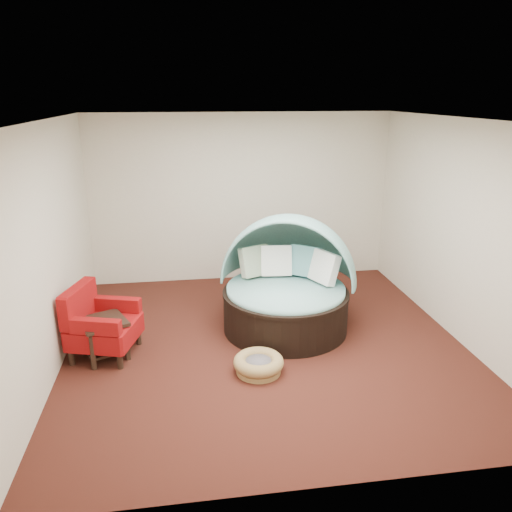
{
  "coord_description": "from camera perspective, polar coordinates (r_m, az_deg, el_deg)",
  "views": [
    {
      "loc": [
        -0.99,
        -5.68,
        3.08
      ],
      "look_at": [
        -0.04,
        0.6,
        1.0
      ],
      "focal_mm": 35.0,
      "sensor_mm": 36.0,
      "label": 1
    }
  ],
  "objects": [
    {
      "name": "wall_left",
      "position": [
        6.12,
        -22.5,
        0.74
      ],
      "size": [
        0.0,
        5.0,
        5.0
      ],
      "primitive_type": "plane",
      "rotation": [
        1.57,
        0.0,
        1.57
      ],
      "color": "beige",
      "rests_on": "floor"
    },
    {
      "name": "side_table",
      "position": [
        6.36,
        -17.0,
        -8.46
      ],
      "size": [
        0.68,
        0.68,
        0.49
      ],
      "rotation": [
        0.0,
        0.0,
        0.43
      ],
      "color": "black",
      "rests_on": "floor"
    },
    {
      "name": "wall_back",
      "position": [
        8.41,
        -1.64,
        6.58
      ],
      "size": [
        5.0,
        0.0,
        5.0
      ],
      "primitive_type": "plane",
      "rotation": [
        1.57,
        0.0,
        0.0
      ],
      "color": "beige",
      "rests_on": "floor"
    },
    {
      "name": "red_armchair",
      "position": [
        6.42,
        -17.44,
        -7.4
      ],
      "size": [
        0.94,
        0.94,
        0.88
      ],
      "rotation": [
        0.0,
        0.0,
        -0.29
      ],
      "color": "black",
      "rests_on": "floor"
    },
    {
      "name": "canopy_daybed",
      "position": [
        6.75,
        3.57,
        -2.41
      ],
      "size": [
        2.21,
        2.18,
        1.55
      ],
      "rotation": [
        0.0,
        0.0,
        -0.35
      ],
      "color": "black",
      "rests_on": "floor"
    },
    {
      "name": "wall_front",
      "position": [
        3.73,
        7.83,
        -8.85
      ],
      "size": [
        5.0,
        0.0,
        5.0
      ],
      "primitive_type": "plane",
      "rotation": [
        -1.57,
        0.0,
        0.0
      ],
      "color": "beige",
      "rests_on": "floor"
    },
    {
      "name": "wall_right",
      "position": [
        6.88,
        22.28,
        2.59
      ],
      "size": [
        0.0,
        5.0,
        5.0
      ],
      "primitive_type": "plane",
      "rotation": [
        1.57,
        0.0,
        -1.57
      ],
      "color": "beige",
      "rests_on": "floor"
    },
    {
      "name": "floor",
      "position": [
        6.54,
        1.17,
        -10.0
      ],
      "size": [
        5.0,
        5.0,
        0.0
      ],
      "primitive_type": "plane",
      "color": "#471B14",
      "rests_on": "ground"
    },
    {
      "name": "pet_basket",
      "position": [
        5.89,
        0.29,
        -12.23
      ],
      "size": [
        0.64,
        0.64,
        0.2
      ],
      "rotation": [
        0.0,
        0.0,
        -0.09
      ],
      "color": "olive",
      "rests_on": "floor"
    },
    {
      "name": "ceiling",
      "position": [
        5.77,
        1.36,
        15.32
      ],
      "size": [
        5.0,
        5.0,
        0.0
      ],
      "primitive_type": "plane",
      "rotation": [
        3.14,
        0.0,
        0.0
      ],
      "color": "white",
      "rests_on": "wall_back"
    }
  ]
}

